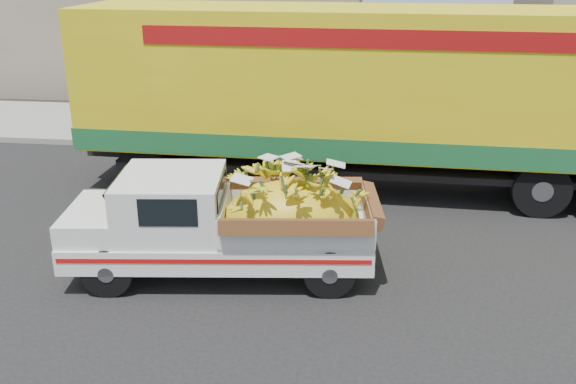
# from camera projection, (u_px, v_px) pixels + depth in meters

# --- Properties ---
(ground) EXTENTS (100.00, 100.00, 0.00)m
(ground) POSITION_uv_depth(u_px,v_px,m) (278.00, 255.00, 10.92)
(ground) COLOR black
(ground) RESTS_ON ground
(curb) EXTENTS (60.00, 0.25, 0.15)m
(curb) POSITION_uv_depth(u_px,v_px,m) (310.00, 150.00, 16.36)
(curb) COLOR gray
(curb) RESTS_ON ground
(sidewalk) EXTENTS (60.00, 4.00, 0.14)m
(sidewalk) POSITION_uv_depth(u_px,v_px,m) (317.00, 129.00, 18.31)
(sidewalk) COLOR gray
(sidewalk) RESTS_ON ground
(building_left) EXTENTS (18.00, 6.00, 5.00)m
(building_left) POSITION_uv_depth(u_px,v_px,m) (118.00, 18.00, 23.88)
(building_left) COLOR gray
(building_left) RESTS_ON ground
(pickup_truck) EXTENTS (4.87, 2.26, 1.65)m
(pickup_truck) POSITION_uv_depth(u_px,v_px,m) (243.00, 222.00, 10.01)
(pickup_truck) COLOR black
(pickup_truck) RESTS_ON ground
(semi_trailer) EXTENTS (12.02, 2.86, 3.80)m
(semi_trailer) POSITION_uv_depth(u_px,v_px,m) (366.00, 92.00, 13.21)
(semi_trailer) COLOR black
(semi_trailer) RESTS_ON ground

